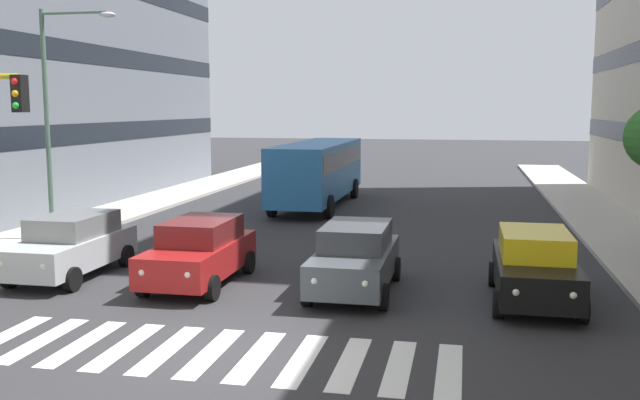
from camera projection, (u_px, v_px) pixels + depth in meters
The scene contains 8 objects.
ground_plane at pixel (211, 353), 13.42m from camera, with size 180.00×180.00×0.00m, color #2D2D30.
crosswalk_markings at pixel (211, 353), 13.42m from camera, with size 9.45×2.80×0.01m.
car_0 at pixel (535, 266), 16.79m from camera, with size 2.02×4.44×1.72m.
car_1 at pixel (355, 258), 17.74m from camera, with size 2.02×4.44×1.72m.
car_2 at pixel (200, 251), 18.54m from camera, with size 2.02×4.44×1.72m.
car_3 at pixel (72, 245), 19.39m from camera, with size 2.02×4.44×1.72m.
bus_behind_traffic at pixel (318, 167), 33.15m from camera, with size 2.78×10.50×3.00m.
street_lamp_right at pixel (57, 102), 23.64m from camera, with size 2.75×0.28×7.77m.
Camera 1 is at (-4.69, 12.21, 4.68)m, focal length 39.29 mm.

